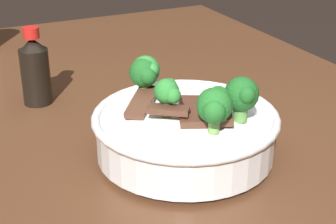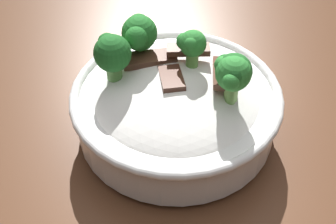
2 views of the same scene
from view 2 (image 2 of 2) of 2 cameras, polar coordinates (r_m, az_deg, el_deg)
rice_bowl at (r=0.58m, az=0.88°, el=1.20°), size 0.26×0.26×0.14m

